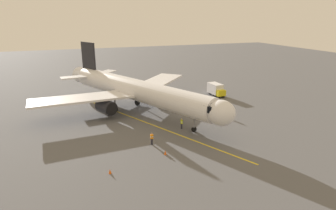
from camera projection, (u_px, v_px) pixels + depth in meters
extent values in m
plane|color=#565659|center=(138.00, 110.00, 53.43)|extent=(220.00, 220.00, 0.00)
cube|color=yellow|center=(146.00, 122.00, 47.07)|extent=(17.26, 36.29, 0.01)
cylinder|color=white|center=(136.00, 90.00, 51.22)|extent=(17.92, 32.38, 3.80)
ellipsoid|color=white|center=(221.00, 113.00, 39.05)|extent=(4.97, 5.16, 3.61)
cone|color=white|center=(83.00, 75.00, 63.60)|extent=(4.37, 4.17, 3.42)
cube|color=black|center=(213.00, 107.00, 39.82)|extent=(3.60, 2.82, 0.90)
cube|color=white|center=(157.00, 82.00, 59.70)|extent=(15.40, 16.05, 0.36)
cylinder|color=black|center=(156.00, 94.00, 56.47)|extent=(3.53, 4.06, 2.30)
cylinder|color=black|center=(162.00, 96.00, 55.30)|extent=(1.99, 1.08, 2.10)
cube|color=white|center=(83.00, 98.00, 48.09)|extent=(17.31, 6.15, 0.36)
cylinder|color=black|center=(106.00, 107.00, 48.57)|extent=(3.53, 4.06, 2.30)
cylinder|color=black|center=(112.00, 109.00, 47.40)|extent=(1.99, 1.08, 2.10)
cube|color=black|center=(89.00, 60.00, 60.46)|extent=(2.37, 4.50, 7.20)
cube|color=white|center=(103.00, 73.00, 63.39)|extent=(6.31, 6.13, 0.24)
cube|color=white|center=(77.00, 77.00, 59.03)|extent=(6.65, 3.18, 0.24)
cylinder|color=slate|center=(194.00, 121.00, 42.90)|extent=(0.24, 0.24, 2.77)
cylinder|color=black|center=(194.00, 129.00, 43.31)|extent=(0.71, 0.83, 0.70)
cylinder|color=slate|center=(137.00, 96.00, 55.65)|extent=(0.24, 0.24, 2.77)
cylinder|color=black|center=(137.00, 102.00, 56.06)|extent=(0.88, 1.19, 1.10)
cylinder|color=slate|center=(115.00, 101.00, 52.11)|extent=(0.24, 0.24, 2.77)
cylinder|color=black|center=(115.00, 108.00, 52.52)|extent=(0.88, 1.19, 1.10)
cylinder|color=#23232D|center=(222.00, 114.00, 49.99)|extent=(0.26, 0.26, 0.88)
cube|color=#D8EA19|center=(222.00, 110.00, 49.77)|extent=(0.39, 0.26, 0.60)
cube|color=silver|center=(222.00, 110.00, 49.77)|extent=(0.41, 0.27, 0.10)
sphere|color=#9E7051|center=(223.00, 107.00, 49.64)|extent=(0.22, 0.22, 0.22)
cylinder|color=#23232D|center=(152.00, 142.00, 38.88)|extent=(0.26, 0.26, 0.88)
cube|color=orange|center=(152.00, 137.00, 38.66)|extent=(0.40, 0.27, 0.60)
cube|color=silver|center=(152.00, 137.00, 38.66)|extent=(0.42, 0.28, 0.10)
sphere|color=#9E7051|center=(152.00, 134.00, 38.54)|extent=(0.22, 0.22, 0.22)
cylinder|color=#23232D|center=(182.00, 126.00, 44.30)|extent=(0.26, 0.26, 0.88)
cube|color=#D8EA19|center=(182.00, 122.00, 44.08)|extent=(0.24, 0.38, 0.60)
cube|color=silver|center=(182.00, 122.00, 44.08)|extent=(0.25, 0.40, 0.10)
sphere|color=tan|center=(182.00, 119.00, 43.96)|extent=(0.22, 0.22, 0.22)
cube|color=yellow|center=(220.00, 93.00, 61.25)|extent=(2.00, 1.81, 1.20)
cube|color=black|center=(222.00, 93.00, 60.58)|extent=(1.71, 0.26, 0.70)
cube|color=silver|center=(215.00, 88.00, 62.81)|extent=(2.21, 3.71, 2.20)
cylinder|color=black|center=(223.00, 95.00, 61.46)|extent=(0.30, 0.85, 0.84)
cylinder|color=black|center=(218.00, 96.00, 60.96)|extent=(0.30, 0.85, 0.84)
cylinder|color=black|center=(215.00, 92.00, 64.26)|extent=(0.30, 0.85, 0.84)
cylinder|color=black|center=(210.00, 93.00, 63.76)|extent=(0.30, 0.85, 0.84)
cone|color=#F2590F|center=(165.00, 153.00, 36.13)|extent=(0.32, 0.32, 0.55)
cone|color=#F2590F|center=(110.00, 171.00, 31.79)|extent=(0.32, 0.32, 0.55)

